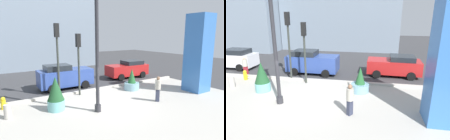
# 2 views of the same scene
# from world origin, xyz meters

# --- Properties ---
(ground_plane) EXTENTS (60.00, 60.00, 0.00)m
(ground_plane) POSITION_xyz_m (0.00, 4.00, 0.00)
(ground_plane) COLOR #38383A
(plaza_pavement) EXTENTS (18.00, 10.00, 0.02)m
(plaza_pavement) POSITION_xyz_m (0.00, -2.00, 0.00)
(plaza_pavement) COLOR #ADA89E
(plaza_pavement) RESTS_ON ground_plane
(curb_strip) EXTENTS (18.00, 0.24, 0.16)m
(curb_strip) POSITION_xyz_m (0.00, 3.12, 0.08)
(curb_strip) COLOR #B7B2A8
(curb_strip) RESTS_ON ground_plane
(lamp_post) EXTENTS (0.44, 0.44, 6.85)m
(lamp_post) POSITION_xyz_m (-1.13, -0.71, 3.34)
(lamp_post) COLOR #2D2D33
(lamp_post) RESTS_ON ground_plane
(art_pillar_blue) EXTENTS (1.49, 1.49, 5.73)m
(art_pillar_blue) POSITION_xyz_m (7.16, -1.12, 2.86)
(art_pillar_blue) COLOR #3870BC
(art_pillar_blue) RESTS_ON ground_plane
(potted_plant_by_pillar) EXTENTS (0.96, 0.96, 1.95)m
(potted_plant_by_pillar) POSITION_xyz_m (-3.02, 0.73, 0.95)
(potted_plant_by_pillar) COLOR #6BB2B2
(potted_plant_by_pillar) RESTS_ON ground_plane
(potted_plant_mid_plaza) EXTENTS (1.15, 1.15, 1.66)m
(potted_plant_mid_plaza) POSITION_xyz_m (3.20, 1.73, 0.59)
(potted_plant_mid_plaza) COLOR #7AA8B7
(potted_plant_mid_plaza) RESTS_ON ground_plane
(fire_hydrant) EXTENTS (0.36, 0.26, 0.75)m
(fire_hydrant) POSITION_xyz_m (-5.52, 2.48, 0.37)
(fire_hydrant) COLOR gold
(fire_hydrant) RESTS_ON ground_plane
(concrete_bollard) EXTENTS (0.36, 0.36, 0.75)m
(concrete_bollard) POSITION_xyz_m (-5.44, 0.92, 0.38)
(concrete_bollard) COLOR #B2ADA3
(concrete_bollard) RESTS_ON ground_plane
(traffic_light_corner) EXTENTS (0.28, 0.42, 4.96)m
(traffic_light_corner) POSITION_xyz_m (-2.08, 3.09, 3.31)
(traffic_light_corner) COLOR #333833
(traffic_light_corner) RESTS_ON ground_plane
(traffic_light_far_side) EXTENTS (0.28, 0.42, 4.30)m
(traffic_light_far_side) POSITION_xyz_m (-0.76, 2.67, 2.91)
(traffic_light_far_side) COLOR #333833
(traffic_light_far_side) RESTS_ON ground_plane
(car_far_lane) EXTENTS (4.21, 2.04, 1.93)m
(car_far_lane) POSITION_xyz_m (-1.01, 4.98, 0.97)
(car_far_lane) COLOR #2D4793
(car_far_lane) RESTS_ON ground_plane
(car_intersection) EXTENTS (4.18, 2.16, 1.68)m
(car_intersection) POSITION_xyz_m (5.67, 5.52, 0.85)
(car_intersection) COLOR red
(car_intersection) RESTS_ON ground_plane
(pedestrian_by_curb) EXTENTS (0.50, 0.50, 1.64)m
(pedestrian_by_curb) POSITION_xyz_m (2.91, -1.29, 0.91)
(pedestrian_by_curb) COLOR #33384C
(pedestrian_by_curb) RESTS_ON ground_plane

